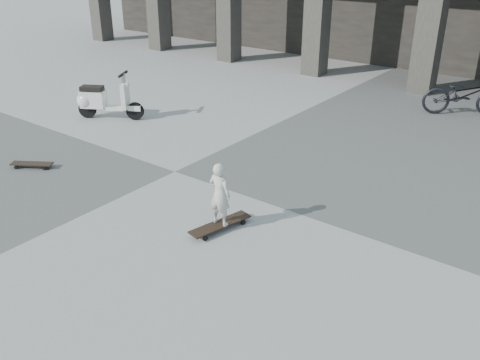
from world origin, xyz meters
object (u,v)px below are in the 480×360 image
Objects in this scene: bicycle at (464,94)px; skateboard_spare at (32,164)px; child at (220,194)px; longboard at (220,225)px; scooter at (99,100)px.

skateboard_spare is at bearing 116.38° from bicycle.
skateboard_spare is 10.25m from bicycle.
child reaches higher than skateboard_spare.
longboard is at bearing 141.13° from bicycle.
longboard is 0.54× the size of bicycle.
child is 0.66× the size of scooter.
skateboard_spare is at bearing -93.02° from scooter.
child is 6.27m from scooter.
bicycle is (5.69, 8.51, 0.45)m from skateboard_spare.
scooter is at bearing 99.05° from bicycle.
child is 0.50× the size of bicycle.
scooter is (-5.80, 2.40, 0.38)m from longboard.
child reaches higher than longboard.
child is at bearing 141.13° from bicycle.
skateboard_spare is 3.15m from scooter.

